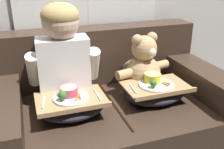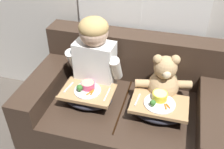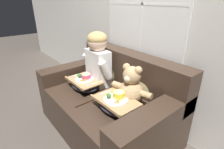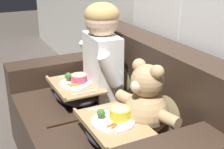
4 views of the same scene
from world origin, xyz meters
name	(u,v)px [view 4 (image 4 of 4)]	position (x,y,z in m)	size (l,w,h in m)	color
couch	(114,131)	(0.00, 0.06, 0.33)	(1.60, 0.99, 0.91)	#38281E
throw_pillow_behind_child	(126,69)	(-0.29, 0.31, 0.63)	(0.34, 0.16, 0.35)	#898456
throw_pillow_behind_teddy	(174,100)	(0.29, 0.31, 0.63)	(0.32, 0.15, 0.33)	tan
child_figure	(102,46)	(-0.29, 0.12, 0.84)	(0.48, 0.24, 0.67)	white
teddy_bear	(146,104)	(0.29, 0.11, 0.66)	(0.46, 0.33, 0.43)	tan
lap_tray_child	(76,91)	(-0.29, -0.09, 0.54)	(0.42, 0.31, 0.19)	#2D2D38
lap_tray_teddy	(113,130)	(0.29, -0.09, 0.54)	(0.44, 0.30, 0.19)	#2D2D38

